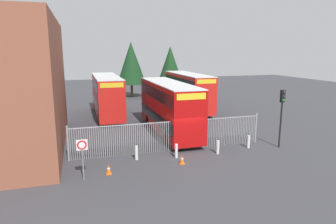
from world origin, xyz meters
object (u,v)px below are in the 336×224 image
(traffic_light_kerbside, at_px, (282,108))
(bollard_center_front, at_px, (176,151))
(traffic_cone_mid_forecourt, at_px, (109,169))
(double_decker_bus_behind_fence_right, at_px, (188,90))
(double_decker_bus_near_gate, at_px, (169,106))
(traffic_cone_by_gate, at_px, (182,159))
(double_decker_bus_behind_fence_left, at_px, (107,94))
(bollard_far_right, at_px, (248,142))
(speed_limit_sign_post, at_px, (82,150))
(bollard_near_left, at_px, (136,153))
(bollard_near_right, at_px, (218,147))

(traffic_light_kerbside, bearing_deg, bollard_center_front, 179.49)
(bollard_center_front, xyz_separation_m, traffic_cone_mid_forecourt, (-4.64, -1.45, -0.19))
(double_decker_bus_behind_fence_right, distance_m, bollard_center_front, 16.71)
(traffic_cone_mid_forecourt, bearing_deg, traffic_light_kerbside, 6.21)
(double_decker_bus_near_gate, xyz_separation_m, double_decker_bus_behind_fence_right, (5.18, 9.14, 0.00))
(traffic_cone_by_gate, relative_size, traffic_cone_mid_forecourt, 1.00)
(double_decker_bus_behind_fence_left, bearing_deg, bollard_far_right, -57.88)
(double_decker_bus_behind_fence_right, distance_m, bollard_far_right, 14.96)
(traffic_cone_by_gate, height_order, traffic_cone_mid_forecourt, same)
(double_decker_bus_behind_fence_right, distance_m, traffic_cone_mid_forecourt, 20.21)
(bollard_center_front, relative_size, traffic_cone_by_gate, 1.61)
(double_decker_bus_behind_fence_left, relative_size, speed_limit_sign_post, 4.50)
(bollard_near_left, bearing_deg, bollard_far_right, 0.30)
(double_decker_bus_behind_fence_right, relative_size, bollard_near_left, 11.38)
(bollard_center_front, height_order, traffic_cone_by_gate, bollard_center_front)
(traffic_cone_mid_forecourt, bearing_deg, double_decker_bus_behind_fence_left, 84.66)
(double_decker_bus_behind_fence_left, height_order, bollard_near_left, double_decker_bus_behind_fence_left)
(bollard_near_left, height_order, traffic_cone_mid_forecourt, bollard_near_left)
(double_decker_bus_behind_fence_left, bearing_deg, traffic_cone_mid_forecourt, -95.34)
(bollard_near_right, bearing_deg, traffic_light_kerbside, -0.15)
(bollard_near_left, bearing_deg, traffic_cone_by_gate, -30.88)
(double_decker_bus_near_gate, bearing_deg, traffic_light_kerbside, -42.64)
(double_decker_bus_behind_fence_right, xyz_separation_m, bollard_near_left, (-9.13, -14.86, -1.95))
(double_decker_bus_behind_fence_left, relative_size, traffic_light_kerbside, 2.51)
(double_decker_bus_near_gate, height_order, double_decker_bus_behind_fence_left, same)
(double_decker_bus_behind_fence_left, distance_m, speed_limit_sign_post, 16.83)
(traffic_cone_mid_forecourt, distance_m, traffic_light_kerbside, 13.05)
(double_decker_bus_near_gate, distance_m, traffic_light_kerbside, 9.18)
(traffic_cone_mid_forecourt, xyz_separation_m, speed_limit_sign_post, (-1.41, -0.46, 1.49))
(double_decker_bus_near_gate, bearing_deg, speed_limit_sign_post, -132.46)
(bollard_near_right, height_order, traffic_cone_mid_forecourt, bollard_near_right)
(bollard_near_left, height_order, traffic_cone_by_gate, bollard_near_left)
(double_decker_bus_behind_fence_left, height_order, bollard_near_right, double_decker_bus_behind_fence_left)
(bollard_center_front, bearing_deg, traffic_light_kerbside, -0.51)
(double_decker_bus_near_gate, xyz_separation_m, double_decker_bus_behind_fence_left, (-4.44, 8.52, 0.00))
(double_decker_bus_near_gate, xyz_separation_m, bollard_near_left, (-3.95, -5.71, -1.95))
(double_decker_bus_near_gate, relative_size, bollard_near_left, 11.38)
(double_decker_bus_behind_fence_left, distance_m, bollard_near_left, 14.37)
(bollard_near_right, relative_size, bollard_far_right, 1.00)
(double_decker_bus_behind_fence_right, relative_size, bollard_far_right, 11.38)
(double_decker_bus_behind_fence_right, height_order, bollard_near_right, double_decker_bus_behind_fence_right)
(double_decker_bus_near_gate, bearing_deg, double_decker_bus_behind_fence_right, 60.46)
(double_decker_bus_behind_fence_right, bearing_deg, traffic_cone_by_gate, -111.57)
(bollard_far_right, distance_m, traffic_cone_mid_forecourt, 10.59)
(double_decker_bus_near_gate, bearing_deg, double_decker_bus_behind_fence_left, 117.55)
(double_decker_bus_behind_fence_left, bearing_deg, double_decker_bus_near_gate, -62.45)
(double_decker_bus_behind_fence_right, relative_size, bollard_near_right, 11.38)
(double_decker_bus_behind_fence_right, bearing_deg, double_decker_bus_behind_fence_left, -176.27)
(double_decker_bus_behind_fence_right, bearing_deg, traffic_cone_mid_forecourt, -123.63)
(traffic_cone_by_gate, xyz_separation_m, traffic_light_kerbside, (8.05, 1.08, 2.70))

